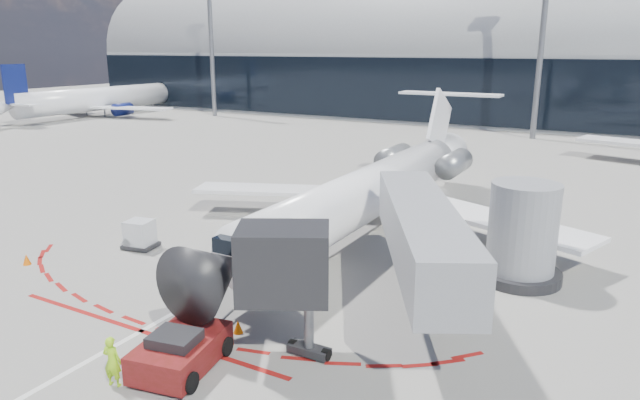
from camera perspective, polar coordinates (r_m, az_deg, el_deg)
The scene contains 14 objects.
ground at distance 32.46m, azimuth -2.64°, elevation -4.62°, with size 260.00×260.00×0.00m, color slate.
apron_centerline at distance 34.08m, azimuth -0.87°, elevation -3.63°, with size 0.25×40.00×0.01m, color silver.
apron_stop_bar at distance 24.28m, azimuth -17.42°, elevation -12.40°, with size 14.00×0.25×0.01m, color maroon.
terminal_building at distance 92.37m, azimuth 19.58°, elevation 12.70°, with size 150.00×24.15×24.00m.
jet_bridge at distance 25.07m, azimuth 12.90°, elevation -3.73°, with size 10.03×15.20×4.90m.
light_mast_west at distance 95.99m, azimuth -10.84°, elevation 15.71°, with size 0.70×0.70×25.00m, color slate.
light_mast_centre at distance 74.80m, azimuth 21.36°, elevation 15.25°, with size 0.70×0.70×25.00m, color slate.
regional_jet at distance 34.66m, azimuth 5.64°, elevation 1.20°, with size 25.85×31.87×7.98m.
pushback_tug at distance 21.15m, azimuth -13.75°, elevation -14.43°, with size 2.97×5.81×1.48m.
ramp_worker at distance 20.70m, azimuth -20.07°, elevation -14.91°, with size 0.65×0.43×1.78m, color #A2EB18.
uld_container at distance 33.43m, azimuth -17.57°, elevation -3.31°, with size 1.96×1.75×1.60m.
safety_cone_left at distance 33.33m, azimuth -27.28°, elevation -5.30°, with size 0.41×0.41×0.57m, color #F46305.
safety_cone_right at distance 23.20m, azimuth -8.20°, elevation -12.41°, with size 0.39×0.39×0.54m, color #F46305.
bg_airliner_0 at distance 101.46m, azimuth -21.36°, elevation 10.90°, with size 33.38×35.34×10.80m, color white, non-canonical shape.
Camera 1 is at (16.20, -25.94, 10.90)m, focal length 32.00 mm.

